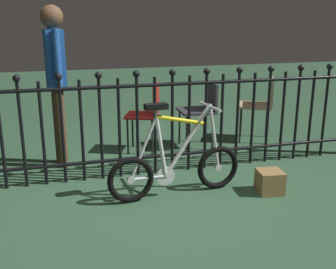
{
  "coord_description": "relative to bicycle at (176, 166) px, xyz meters",
  "views": [
    {
      "loc": [
        -0.96,
        -3.26,
        1.58
      ],
      "look_at": [
        0.04,
        0.2,
        0.55
      ],
      "focal_mm": 43.49,
      "sensor_mm": 36.0,
      "label": 1
    }
  ],
  "objects": [
    {
      "name": "ground_plane",
      "position": [
        -0.08,
        -0.07,
        -0.29
      ],
      "size": [
        20.0,
        20.0,
        0.0
      ],
      "primitive_type": "plane",
      "color": "#305238"
    },
    {
      "name": "display_crate",
      "position": [
        0.86,
        -0.19,
        -0.18
      ],
      "size": [
        0.26,
        0.26,
        0.21
      ],
      "primitive_type": "cube",
      "rotation": [
        0.0,
        0.0,
        -0.14
      ],
      "color": "olive",
      "rests_on": "ground"
    },
    {
      "name": "chair_charcoal",
      "position": [
        0.75,
        1.33,
        0.23
      ],
      "size": [
        0.44,
        0.44,
        0.82
      ],
      "color": "black",
      "rests_on": "ground"
    },
    {
      "name": "chair_tan",
      "position": [
        1.61,
        1.4,
        0.24
      ],
      "size": [
        0.58,
        0.58,
        0.84
      ],
      "color": "black",
      "rests_on": "ground"
    },
    {
      "name": "bicycle",
      "position": [
        0.0,
        0.0,
        0.0
      ],
      "size": [
        1.29,
        0.4,
        0.88
      ],
      "color": "black",
      "rests_on": "ground"
    },
    {
      "name": "chair_red",
      "position": [
        0.06,
        1.35,
        0.22
      ],
      "size": [
        0.49,
        0.49,
        0.83
      ],
      "color": "black",
      "rests_on": "ground"
    },
    {
      "name": "iron_fence",
      "position": [
        -0.16,
        0.6,
        0.29
      ],
      "size": [
        4.81,
        0.07,
        1.12
      ],
      "color": "black",
      "rests_on": "ground"
    },
    {
      "name": "person_visitor",
      "position": [
        -0.98,
        1.14,
        0.75
      ],
      "size": [
        0.23,
        0.47,
        1.72
      ],
      "color": "#4C3823",
      "rests_on": "ground"
    }
  ]
}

